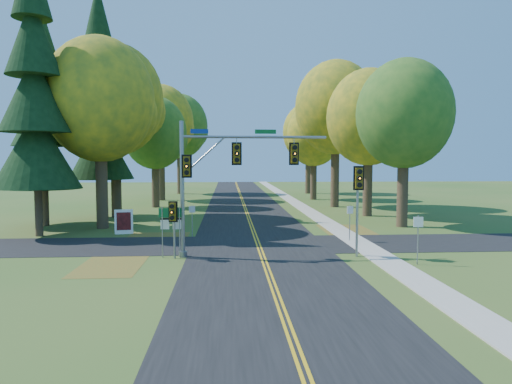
{
  "coord_description": "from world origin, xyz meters",
  "views": [
    {
      "loc": [
        -1.82,
        -25.23,
        5.13
      ],
      "look_at": [
        -0.14,
        1.89,
        3.2
      ],
      "focal_mm": 32.0,
      "sensor_mm": 36.0,
      "label": 1
    }
  ],
  "objects": [
    {
      "name": "info_kiosk",
      "position": [
        -9.01,
        6.53,
        0.85
      ],
      "size": [
        1.24,
        0.36,
        1.7
      ],
      "rotation": [
        0.0,
        0.0,
        0.16
      ],
      "color": "white",
      "rests_on": "ground"
    },
    {
      "name": "reg_sign_e_south",
      "position": [
        7.44,
        -3.73,
        1.67
      ],
      "size": [
        0.47,
        0.09,
        2.43
      ],
      "rotation": [
        0.0,
        0.0,
        -0.11
      ],
      "color": "gray",
      "rests_on": "ground"
    },
    {
      "name": "tree_w_b",
      "position": [
        -11.72,
        16.29,
        10.37
      ],
      "size": [
        8.6,
        8.6,
        15.38
      ],
      "color": "#38281C",
      "rests_on": "ground"
    },
    {
      "name": "road_cross",
      "position": [
        0.0,
        2.0,
        0.01
      ],
      "size": [
        60.0,
        6.0,
        0.02
      ],
      "primitive_type": "cube",
      "color": "black",
      "rests_on": "ground"
    },
    {
      "name": "tree_e_b",
      "position": [
        10.97,
        15.58,
        8.9
      ],
      "size": [
        7.6,
        7.6,
        13.33
      ],
      "color": "#38281C",
      "rests_on": "ground"
    },
    {
      "name": "tree_w_c",
      "position": [
        -9.54,
        24.47,
        7.94
      ],
      "size": [
        6.8,
        6.8,
        11.91
      ],
      "color": "#38281C",
      "rests_on": "ground"
    },
    {
      "name": "leaf_patch_e",
      "position": [
        6.8,
        6.0,
        0.01
      ],
      "size": [
        3.5,
        8.0,
        0.0
      ],
      "primitive_type": "cube",
      "color": "brown",
      "rests_on": "ground"
    },
    {
      "name": "tree_e_a",
      "position": [
        11.57,
        8.77,
        8.53
      ],
      "size": [
        7.2,
        7.2,
        12.73
      ],
      "color": "#38281C",
      "rests_on": "ground"
    },
    {
      "name": "traffic_mast",
      "position": [
        -2.26,
        -1.25,
        4.59
      ],
      "size": [
        7.87,
        0.86,
        7.14
      ],
      "rotation": [
        0.0,
        0.0,
        0.04
      ],
      "color": "gray",
      "rests_on": "ground"
    },
    {
      "name": "tree_w_d",
      "position": [
        -10.13,
        33.18,
        9.78
      ],
      "size": [
        8.2,
        8.2,
        14.56
      ],
      "color": "#38281C",
      "rests_on": "ground"
    },
    {
      "name": "reg_sign_e_north",
      "position": [
        5.79,
        2.62,
        1.59
      ],
      "size": [
        0.43,
        0.18,
        2.32
      ],
      "rotation": [
        0.0,
        0.0,
        0.34
      ],
      "color": "gray",
      "rests_on": "ground"
    },
    {
      "name": "tree_e_d",
      "position": [
        9.26,
        32.87,
        8.24
      ],
      "size": [
        7.0,
        7.0,
        12.32
      ],
      "color": "#38281C",
      "rests_on": "ground"
    },
    {
      "name": "ped_signal_pole",
      "position": [
        -4.63,
        -1.8,
        2.24
      ],
      "size": [
        0.47,
        0.55,
        3.01
      ],
      "rotation": [
        0.0,
        0.0,
        -0.15
      ],
      "color": "gray",
      "rests_on": "ground"
    },
    {
      "name": "tree_e_e",
      "position": [
        10.47,
        43.58,
        9.19
      ],
      "size": [
        7.8,
        7.8,
        13.74
      ],
      "color": "#38281C",
      "rests_on": "ground"
    },
    {
      "name": "tree_w_e",
      "position": [
        -8.92,
        44.09,
        10.07
      ],
      "size": [
        8.4,
        8.4,
        14.97
      ],
      "color": "#38281C",
      "rests_on": "ground"
    },
    {
      "name": "centerline_left",
      "position": [
        -0.1,
        0.0,
        0.03
      ],
      "size": [
        0.1,
        160.0,
        0.01
      ],
      "primitive_type": "cube",
      "color": "gold",
      "rests_on": "road_main"
    },
    {
      "name": "road_main",
      "position": [
        0.0,
        0.0,
        0.01
      ],
      "size": [
        8.0,
        160.0,
        0.02
      ],
      "primitive_type": "cube",
      "color": "black",
      "rests_on": "ground"
    },
    {
      "name": "tree_w_a",
      "position": [
        -11.13,
        9.38,
        9.49
      ],
      "size": [
        8.0,
        8.0,
        14.15
      ],
      "color": "#38281C",
      "rests_on": "ground"
    },
    {
      "name": "tree_e_c",
      "position": [
        9.88,
        23.69,
        10.66
      ],
      "size": [
        8.8,
        8.8,
        15.79
      ],
      "color": "#38281C",
      "rests_on": "ground"
    },
    {
      "name": "pine_a",
      "position": [
        -14.5,
        6.0,
        9.18
      ],
      "size": [
        5.6,
        5.6,
        19.48
      ],
      "color": "#38281C",
      "rests_on": "ground"
    },
    {
      "name": "route_sign_cluster",
      "position": [
        -4.8,
        -1.38,
        1.89
      ],
      "size": [
        1.25,
        0.08,
        2.68
      ],
      "rotation": [
        0.0,
        0.0,
        -0.01
      ],
      "color": "gray",
      "rests_on": "ground"
    },
    {
      "name": "pine_b",
      "position": [
        -16.0,
        11.0,
        8.16
      ],
      "size": [
        5.6,
        5.6,
        17.31
      ],
      "color": "#38281C",
      "rests_on": "ground"
    },
    {
      "name": "leaf_patch_w_near",
      "position": [
        -6.5,
        4.0,
        0.01
      ],
      "size": [
        4.0,
        6.0,
        0.0
      ],
      "primitive_type": "cube",
      "color": "brown",
      "rests_on": "ground"
    },
    {
      "name": "leaf_patch_w_far",
      "position": [
        -7.5,
        -3.0,
        0.01
      ],
      "size": [
        3.0,
        5.0,
        0.0
      ],
      "primitive_type": "cube",
      "color": "brown",
      "rests_on": "ground"
    },
    {
      "name": "ground",
      "position": [
        0.0,
        0.0,
        0.0
      ],
      "size": [
        160.0,
        160.0,
        0.0
      ],
      "primitive_type": "plane",
      "color": "#2D541D",
      "rests_on": "ground"
    },
    {
      "name": "east_signal_pole",
      "position": [
        4.97,
        -1.93,
        3.64
      ],
      "size": [
        0.56,
        0.64,
        4.81
      ],
      "rotation": [
        0.0,
        0.0,
        -0.09
      ],
      "color": "gray",
      "rests_on": "ground"
    },
    {
      "name": "pine_c",
      "position": [
        -13.0,
        16.0,
        9.69
      ],
      "size": [
        5.6,
        5.6,
        20.56
      ],
      "color": "#38281C",
      "rests_on": "ground"
    },
    {
      "name": "sidewalk_east",
      "position": [
        6.2,
        0.0,
        0.03
      ],
      "size": [
        1.6,
        160.0,
        0.06
      ],
      "primitive_type": "cube",
      "color": "#9E998E",
      "rests_on": "ground"
    },
    {
      "name": "centerline_right",
      "position": [
        0.1,
        0.0,
        0.03
      ],
      "size": [
        0.1,
        160.0,
        0.01
      ],
      "primitive_type": "cube",
      "color": "gold",
      "rests_on": "road_main"
    },
    {
      "name": "reg_sign_w",
      "position": [
        -4.2,
        5.01,
        1.47
      ],
      "size": [
        0.41,
        0.08,
        2.14
      ],
      "rotation": [
        0.0,
        0.0,
        0.12
      ],
      "color": "gray",
      "rests_on": "ground"
    }
  ]
}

